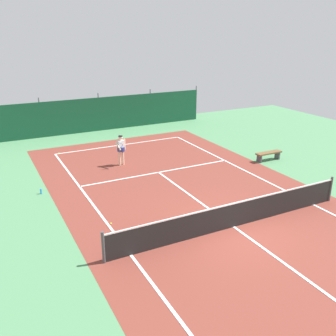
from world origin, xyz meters
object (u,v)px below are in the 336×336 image
at_px(tennis_net, 234,215).
at_px(water_bottle, 41,191).
at_px(tennis_ball_midcourt, 111,224).
at_px(courtside_bench, 269,154).
at_px(tennis_player, 121,148).
at_px(tennis_ball_near_player, 59,153).
at_px(parked_car, 53,117).

bearing_deg(tennis_net, water_bottle, 132.36).
height_order(tennis_ball_midcourt, courtside_bench, courtside_bench).
relative_size(tennis_player, tennis_ball_near_player, 24.85).
xyz_separation_m(tennis_player, parked_car, (-1.59, 9.95, -0.12)).
distance_m(tennis_player, tennis_ball_midcourt, 6.72).
distance_m(tennis_ball_near_player, water_bottle, 5.90).
relative_size(tennis_ball_midcourt, courtside_bench, 0.04).
bearing_deg(tennis_ball_near_player, parked_car, 81.02).
height_order(tennis_net, tennis_ball_midcourt, tennis_net).
bearing_deg(courtside_bench, parked_car, 125.25).
bearing_deg(tennis_net, tennis_ball_midcourt, 150.33).
relative_size(tennis_ball_midcourt, parked_car, 0.02).
bearing_deg(courtside_bench, water_bottle, 174.87).
xyz_separation_m(tennis_player, water_bottle, (-4.56, -1.95, -0.84)).
distance_m(tennis_net, tennis_player, 8.46).
distance_m(tennis_ball_midcourt, water_bottle, 4.51).
bearing_deg(water_bottle, courtside_bench, -5.13).
height_order(parked_car, courtside_bench, parked_car).
bearing_deg(parked_car, courtside_bench, 119.23).
xyz_separation_m(tennis_player, tennis_ball_near_player, (-2.60, 3.61, -0.93)).
bearing_deg(tennis_net, tennis_player, 98.70).
bearing_deg(tennis_ball_near_player, tennis_net, -72.05).
height_order(tennis_player, parked_car, parked_car).
bearing_deg(tennis_player, courtside_bench, 149.69).
xyz_separation_m(tennis_ball_near_player, parked_car, (1.00, 6.34, 0.81)).
xyz_separation_m(tennis_player, tennis_ball_midcourt, (-2.72, -6.07, -0.93)).
height_order(tennis_net, parked_car, parked_car).
relative_size(tennis_net, tennis_ball_midcourt, 153.33).
distance_m(tennis_player, courtside_bench, 8.20).
bearing_deg(water_bottle, parked_car, 76.03).
bearing_deg(courtside_bench, tennis_ball_midcourt, -163.62).
relative_size(tennis_player, parked_car, 0.38).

